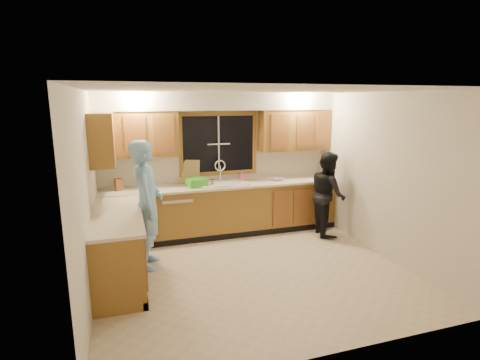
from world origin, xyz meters
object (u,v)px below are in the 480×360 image
at_px(stove, 118,264).
at_px(soap_bottle, 242,176).
at_px(dishwasher, 176,216).
at_px(dish_crate, 197,182).
at_px(sink, 223,187).
at_px(bowl, 278,179).
at_px(knife_block, 118,185).
at_px(woman, 328,194).
at_px(man, 147,205).

bearing_deg(stove, soap_bottle, 42.16).
relative_size(dishwasher, dish_crate, 2.61).
xyz_separation_m(sink, dishwasher, (-0.85, -0.01, -0.45)).
bearing_deg(bowl, dish_crate, -178.82).
xyz_separation_m(knife_block, soap_bottle, (2.16, 0.10, -0.01)).
xyz_separation_m(soap_bottle, bowl, (0.65, -0.17, -0.06)).
bearing_deg(woman, man, 108.40).
bearing_deg(bowl, dishwasher, -179.85).
distance_m(woman, knife_block, 3.60).
xyz_separation_m(man, soap_bottle, (1.77, 1.13, 0.08)).
distance_m(dishwasher, bowl, 1.97).
bearing_deg(sink, man, -144.91).
distance_m(sink, soap_bottle, 0.45).
relative_size(sink, soap_bottle, 4.98).
xyz_separation_m(sink, soap_bottle, (0.40, 0.16, 0.14)).
distance_m(dishwasher, stove, 2.04).
distance_m(soap_bottle, bowl, 0.67).
height_order(man, dish_crate, man).
height_order(dish_crate, soap_bottle, soap_bottle).
distance_m(stove, woman, 3.80).
bearing_deg(man, dishwasher, -22.63).
relative_size(soap_bottle, bowl, 0.83).
bearing_deg(dishwasher, bowl, 0.15).
relative_size(sink, dishwasher, 1.05).
distance_m(man, soap_bottle, 2.11).
height_order(sink, dishwasher, sink).
bearing_deg(man, dish_crate, -37.65).
xyz_separation_m(man, woman, (3.15, 0.40, -0.17)).
distance_m(woman, soap_bottle, 1.58).
height_order(woman, soap_bottle, woman).
height_order(stove, soap_bottle, soap_bottle).
bearing_deg(woman, dishwasher, 89.22).
relative_size(sink, stove, 0.96).
relative_size(sink, bowl, 4.14).
bearing_deg(woman, soap_bottle, 73.07).
bearing_deg(man, sink, -48.58).
xyz_separation_m(dishwasher, woman, (2.62, -0.56, 0.34)).
distance_m(man, woman, 3.18).
distance_m(stove, bowl, 3.41).
bearing_deg(dish_crate, sink, 4.85).
distance_m(sink, stove, 2.60).
distance_m(knife_block, soap_bottle, 2.16).
relative_size(stove, soap_bottle, 5.21).
bearing_deg(woman, dish_crate, 87.97).
distance_m(man, knife_block, 1.10).
relative_size(man, bowl, 8.88).
bearing_deg(stove, dish_crate, 53.56).
relative_size(dishwasher, stove, 0.91).
height_order(woman, knife_block, woman).
bearing_deg(soap_bottle, dish_crate, -166.88).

